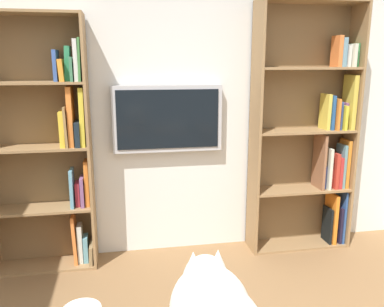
# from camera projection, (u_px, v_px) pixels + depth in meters

# --- Properties ---
(wall_back) EXTENTS (4.52, 0.06, 2.70)m
(wall_back) POSITION_uv_depth(u_px,v_px,m) (175.00, 102.00, 3.40)
(wall_back) COLOR silver
(wall_back) RESTS_ON ground
(bookshelf_left) EXTENTS (0.92, 0.28, 2.18)m
(bookshelf_left) POSITION_uv_depth(u_px,v_px,m) (313.00, 137.00, 3.53)
(bookshelf_left) COLOR #937047
(bookshelf_left) RESTS_ON ground
(bookshelf_right) EXTENTS (0.83, 0.28, 2.05)m
(bookshelf_right) POSITION_uv_depth(u_px,v_px,m) (50.00, 146.00, 3.14)
(bookshelf_right) COLOR #937047
(bookshelf_right) RESTS_ON ground
(wall_mounted_tv) EXTENTS (0.93, 0.07, 0.57)m
(wall_mounted_tv) POSITION_uv_depth(u_px,v_px,m) (168.00, 119.00, 3.34)
(wall_mounted_tv) COLOR #B7B7BC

